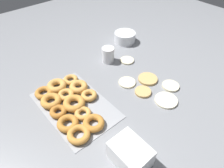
# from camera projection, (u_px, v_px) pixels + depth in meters

# --- Properties ---
(ground_plane) EXTENTS (3.00, 3.00, 0.00)m
(ground_plane) POSITION_uv_depth(u_px,v_px,m) (129.00, 84.00, 1.15)
(ground_plane) COLOR gray
(pancake_0) EXTENTS (0.10, 0.10, 0.01)m
(pancake_0) POSITION_uv_depth(u_px,v_px,m) (171.00, 86.00, 1.13)
(pancake_0) COLOR beige
(pancake_0) RESTS_ON ground_plane
(pancake_1) EXTENTS (0.12, 0.12, 0.01)m
(pancake_1) POSITION_uv_depth(u_px,v_px,m) (166.00, 100.00, 1.05)
(pancake_1) COLOR beige
(pancake_1) RESTS_ON ground_plane
(pancake_2) EXTENTS (0.10, 0.10, 0.01)m
(pancake_2) POSITION_uv_depth(u_px,v_px,m) (127.00, 82.00, 1.16)
(pancake_2) COLOR beige
(pancake_2) RESTS_ON ground_plane
(pancake_3) EXTENTS (0.11, 0.11, 0.01)m
(pancake_3) POSITION_uv_depth(u_px,v_px,m) (148.00, 79.00, 1.18)
(pancake_3) COLOR tan
(pancake_3) RESTS_ON ground_plane
(pancake_4) EXTENTS (0.09, 0.09, 0.01)m
(pancake_4) POSITION_uv_depth(u_px,v_px,m) (127.00, 60.00, 1.32)
(pancake_4) COLOR beige
(pancake_4) RESTS_ON ground_plane
(pancake_5) EXTENTS (0.09, 0.09, 0.01)m
(pancake_5) POSITION_uv_depth(u_px,v_px,m) (143.00, 92.00, 1.10)
(pancake_5) COLOR tan
(pancake_5) RESTS_ON ground_plane
(donut_tray) EXTENTS (0.46, 0.30, 0.04)m
(donut_tray) POSITION_uv_depth(u_px,v_px,m) (70.00, 103.00, 1.02)
(donut_tray) COLOR #93969B
(donut_tray) RESTS_ON ground_plane
(batter_bowl) EXTENTS (0.15, 0.15, 0.07)m
(batter_bowl) POSITION_uv_depth(u_px,v_px,m) (125.00, 37.00, 1.48)
(batter_bowl) COLOR white
(batter_bowl) RESTS_ON ground_plane
(container_stack) EXTENTS (0.16, 0.12, 0.10)m
(container_stack) POSITION_uv_depth(u_px,v_px,m) (130.00, 154.00, 0.78)
(container_stack) COLOR white
(container_stack) RESTS_ON ground_plane
(paper_cup) EXTENTS (0.08, 0.08, 0.10)m
(paper_cup) POSITION_uv_depth(u_px,v_px,m) (108.00, 55.00, 1.29)
(paper_cup) COLOR white
(paper_cup) RESTS_ON ground_plane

